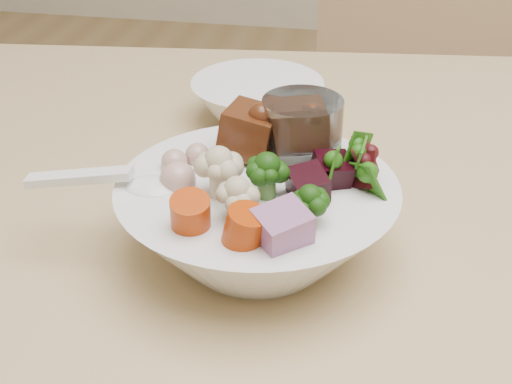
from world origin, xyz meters
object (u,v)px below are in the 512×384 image
(dining_table, at_px, (510,318))
(chair_far, at_px, (393,167))
(food_bowl, at_px, (260,214))
(water_glass, at_px, (301,167))
(side_bowl, at_px, (257,102))

(dining_table, height_order, chair_far, chair_far)
(dining_table, relative_size, chair_far, 2.09)
(dining_table, height_order, food_bowl, food_bowl)
(water_glass, bearing_deg, food_bowl, -113.68)
(dining_table, bearing_deg, water_glass, 171.46)
(food_bowl, bearing_deg, side_bowl, 100.88)
(dining_table, bearing_deg, chair_far, 91.61)
(dining_table, relative_size, food_bowl, 7.74)
(chair_far, relative_size, water_glass, 7.22)
(dining_table, distance_m, side_bowl, 0.35)
(dining_table, xyz_separation_m, water_glass, (-0.20, 0.01, 0.13))
(side_bowl, bearing_deg, food_bowl, -79.12)
(food_bowl, height_order, side_bowl, food_bowl)
(water_glass, height_order, side_bowl, water_glass)
(water_glass, relative_size, side_bowl, 0.78)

